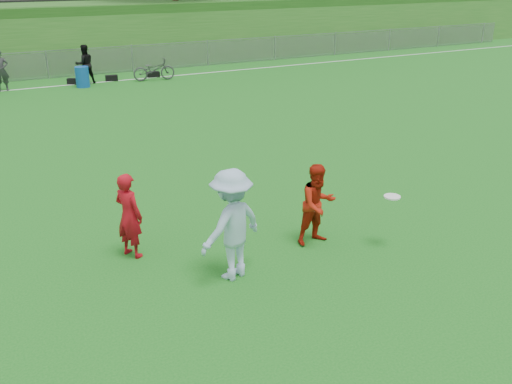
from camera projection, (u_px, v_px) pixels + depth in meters
ground at (233, 268)px, 9.95m from camera, size 120.00×120.00×0.00m
sideline_far at (56, 86)px, 24.78m from camera, size 60.00×0.10×0.01m
fence at (47, 64)px, 26.19m from camera, size 58.00×0.06×1.30m
berm at (17, 24)px, 34.93m from camera, size 120.00×18.00×3.00m
gear_bags at (85, 80)px, 25.35m from camera, size 7.64×0.48×0.26m
player_red_left at (129, 215)px, 10.13m from camera, size 0.61×0.69×1.58m
player_red_center at (318, 204)px, 10.62m from camera, size 0.78×0.62×1.56m
player_blue at (232, 225)px, 9.37m from camera, size 1.40×1.08×1.92m
frisbee at (392, 197)px, 10.39m from camera, size 0.31×0.31×0.03m
recycling_bin at (82, 77)px, 24.44m from camera, size 0.63×0.63×0.87m
bicycle at (154, 69)px, 25.85m from camera, size 1.94×0.87×0.99m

